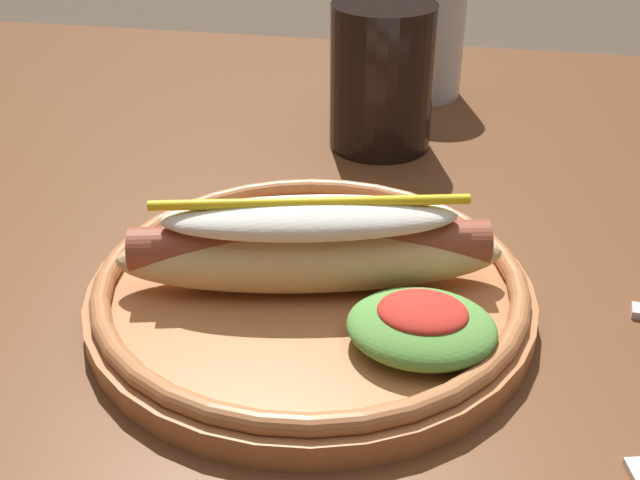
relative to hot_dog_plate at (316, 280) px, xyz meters
name	(u,v)px	position (x,y,z in m)	size (l,w,h in m)	color
dining_table	(428,328)	(0.07, 0.12, -0.12)	(1.42, 0.87, 0.74)	brown
hot_dog_plate	(316,280)	(0.00, 0.00, 0.00)	(0.27, 0.27, 0.08)	#B77042
soda_cup	(382,77)	(0.01, 0.25, 0.04)	(0.09, 0.09, 0.12)	black
water_cup	(424,27)	(0.03, 0.39, 0.05)	(0.08, 0.08, 0.13)	silver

